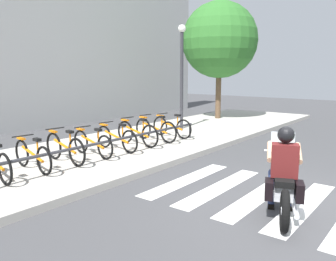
# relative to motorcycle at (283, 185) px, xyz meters

# --- Properties ---
(ground_plane) EXTENTS (48.00, 48.00, 0.00)m
(ground_plane) POSITION_rel_motorcycle_xyz_m (0.29, -0.21, -0.46)
(ground_plane) COLOR #424244
(sidewalk) EXTENTS (24.00, 4.40, 0.15)m
(sidewalk) POSITION_rel_motorcycle_xyz_m (0.29, 5.25, -0.38)
(sidewalk) COLOR #B7B2A8
(sidewalk) RESTS_ON ground
(crosswalk_stripe_2) EXTENTS (2.80, 0.40, 0.01)m
(crosswalk_stripe_2) POSITION_rel_motorcycle_xyz_m (0.44, -0.21, -0.45)
(crosswalk_stripe_2) COLOR white
(crosswalk_stripe_2) RESTS_ON ground
(crosswalk_stripe_3) EXTENTS (2.80, 0.40, 0.01)m
(crosswalk_stripe_3) POSITION_rel_motorcycle_xyz_m (0.44, 0.59, -0.45)
(crosswalk_stripe_3) COLOR white
(crosswalk_stripe_3) RESTS_ON ground
(crosswalk_stripe_4) EXTENTS (2.80, 0.40, 0.01)m
(crosswalk_stripe_4) POSITION_rel_motorcycle_xyz_m (0.44, 1.39, -0.45)
(crosswalk_stripe_4) COLOR white
(crosswalk_stripe_4) RESTS_ON ground
(crosswalk_stripe_5) EXTENTS (2.80, 0.40, 0.01)m
(crosswalk_stripe_5) POSITION_rel_motorcycle_xyz_m (0.44, 2.19, -0.45)
(crosswalk_stripe_5) COLOR white
(crosswalk_stripe_5) RESTS_ON ground
(motorcycle) EXTENTS (2.03, 0.99, 1.22)m
(motorcycle) POSITION_rel_motorcycle_xyz_m (0.00, 0.00, 0.00)
(motorcycle) COLOR black
(motorcycle) RESTS_ON ground
(rider) EXTENTS (0.75, 0.69, 1.43)m
(rider) POSITION_rel_motorcycle_xyz_m (-0.07, -0.03, 0.36)
(rider) COLOR #591919
(rider) RESTS_ON ground
(bicycle_1) EXTENTS (0.48, 1.61, 0.74)m
(bicycle_1) POSITION_rel_motorcycle_xyz_m (-1.46, 4.90, 0.04)
(bicycle_1) COLOR black
(bicycle_1) RESTS_ON sidewalk
(bicycle_2) EXTENTS (0.48, 1.66, 0.80)m
(bicycle_2) POSITION_rel_motorcycle_xyz_m (-0.64, 4.90, 0.06)
(bicycle_2) COLOR black
(bicycle_2) RESTS_ON sidewalk
(bicycle_3) EXTENTS (0.48, 1.63, 0.74)m
(bicycle_3) POSITION_rel_motorcycle_xyz_m (0.18, 4.90, 0.03)
(bicycle_3) COLOR black
(bicycle_3) RESTS_ON sidewalk
(bicycle_4) EXTENTS (0.48, 1.70, 0.75)m
(bicycle_4) POSITION_rel_motorcycle_xyz_m (1.00, 4.90, 0.04)
(bicycle_4) COLOR black
(bicycle_4) RESTS_ON sidewalk
(bicycle_5) EXTENTS (0.48, 1.71, 0.80)m
(bicycle_5) POSITION_rel_motorcycle_xyz_m (1.82, 4.90, 0.06)
(bicycle_5) COLOR black
(bicycle_5) RESTS_ON sidewalk
(bicycle_6) EXTENTS (0.48, 1.74, 0.80)m
(bicycle_6) POSITION_rel_motorcycle_xyz_m (2.64, 4.90, 0.06)
(bicycle_6) COLOR black
(bicycle_6) RESTS_ON sidewalk
(bicycle_7) EXTENTS (0.48, 1.66, 0.76)m
(bicycle_7) POSITION_rel_motorcycle_xyz_m (3.47, 4.90, 0.04)
(bicycle_7) COLOR black
(bicycle_7) RESTS_ON sidewalk
(bike_rack) EXTENTS (6.35, 0.07, 0.49)m
(bike_rack) POSITION_rel_motorcycle_xyz_m (0.59, 4.34, 0.12)
(bike_rack) COLOR #333338
(bike_rack) RESTS_ON sidewalk
(street_lamp) EXTENTS (0.28, 0.28, 3.92)m
(street_lamp) POSITION_rel_motorcycle_xyz_m (5.07, 5.65, 1.95)
(street_lamp) COLOR #2D2D33
(street_lamp) RESTS_ON ground
(tree_near_rack) EXTENTS (3.35, 3.35, 5.31)m
(tree_near_rack) POSITION_rel_motorcycle_xyz_m (8.49, 6.05, 3.17)
(tree_near_rack) COLOR brown
(tree_near_rack) RESTS_ON ground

